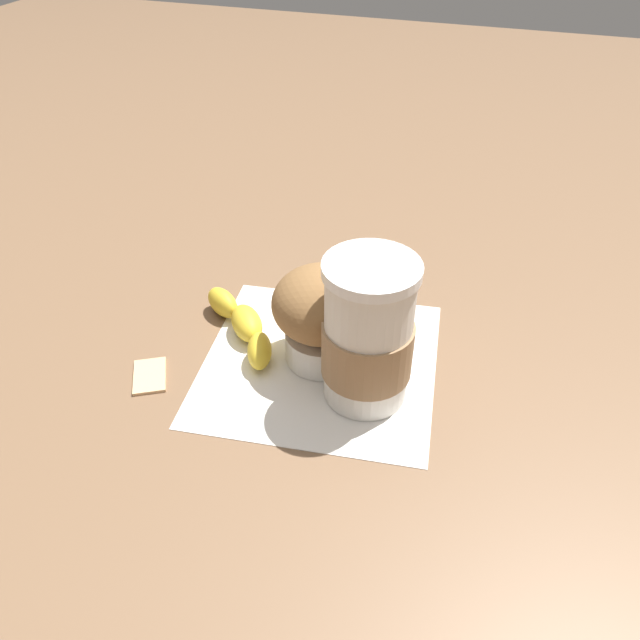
{
  "coord_description": "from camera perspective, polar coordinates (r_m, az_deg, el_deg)",
  "views": [
    {
      "loc": [
        -0.15,
        0.46,
        0.44
      ],
      "look_at": [
        0.0,
        0.0,
        0.06
      ],
      "focal_mm": 35.0,
      "sensor_mm": 36.0,
      "label": 1
    }
  ],
  "objects": [
    {
      "name": "paper_napkin",
      "position": [
        0.65,
        -0.0,
        -3.83
      ],
      "size": [
        0.27,
        0.27,
        0.0
      ],
      "primitive_type": "cube",
      "rotation": [
        0.0,
        0.0,
        0.13
      ],
      "color": "white",
      "rests_on": "ground_plane"
    },
    {
      "name": "banana",
      "position": [
        0.68,
        -7.05,
        -0.41
      ],
      "size": [
        0.12,
        0.11,
        0.03
      ],
      "color": "gold",
      "rests_on": "paper_napkin"
    },
    {
      "name": "coffee_cup",
      "position": [
        0.57,
        4.39,
        -1.56
      ],
      "size": [
        0.09,
        0.09,
        0.15
      ],
      "color": "silver",
      "rests_on": "paper_napkin"
    },
    {
      "name": "ground_plane",
      "position": [
        0.65,
        -0.0,
        -3.88
      ],
      "size": [
        3.0,
        3.0,
        0.0
      ],
      "primitive_type": "plane",
      "color": "brown"
    },
    {
      "name": "muffin",
      "position": [
        0.62,
        0.48,
        0.63
      ],
      "size": [
        0.1,
        0.1,
        0.11
      ],
      "color": "white",
      "rests_on": "paper_napkin"
    },
    {
      "name": "sugar_packet",
      "position": [
        0.66,
        -15.33,
        -4.84
      ],
      "size": [
        0.05,
        0.06,
        0.01
      ],
      "primitive_type": "cube",
      "rotation": [
        0.0,
        0.0,
        2.08
      ],
      "color": "#E0B27F",
      "rests_on": "ground_plane"
    }
  ]
}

